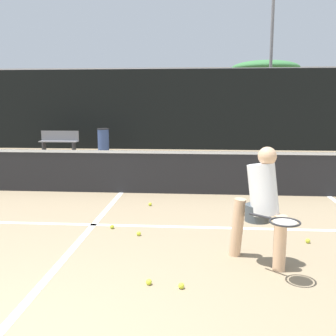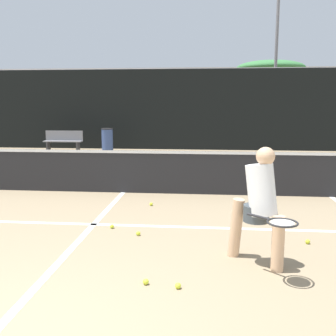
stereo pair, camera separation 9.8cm
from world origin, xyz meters
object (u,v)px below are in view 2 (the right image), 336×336
player_practicing (260,202)px  trash_bin (107,140)px  courtside_bench (64,140)px  parked_car (215,129)px

player_practicing → trash_bin: (-4.64, 10.96, -0.31)m
courtside_bench → parked_car: bearing=40.2°
trash_bin → parked_car: 6.79m
courtside_bench → trash_bin: bearing=5.5°
player_practicing → trash_bin: 11.90m
courtside_bench → parked_car: (6.26, 5.27, 0.16)m
player_practicing → parked_car: parked_car is taller
courtside_bench → parked_car: 8.18m
courtside_bench → trash_bin: trash_bin is taller
parked_car → player_practicing: bearing=-89.4°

